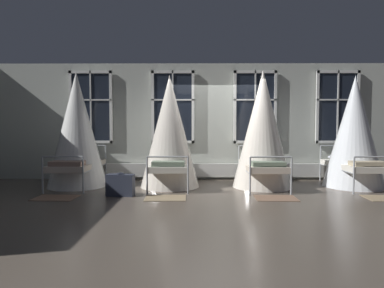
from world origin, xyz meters
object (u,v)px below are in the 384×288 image
Objects in this scene: cot_first at (77,131)px; cot_second at (170,133)px; cot_fourth at (354,133)px; cot_third at (262,130)px; suitcase_dark at (120,185)px.

cot_first is 2.18m from cot_second.
cot_second is 4.30m from cot_fourth.
cot_third is (2.15, -0.04, 0.06)m from cot_second.
cot_second is 0.96× the size of cot_third.
cot_third reaches higher than suitcase_dark.
cot_fourth is 4.46× the size of suitcase_dark.
suitcase_dark is (-0.93, -1.07, -1.04)m from cot_second.
cot_second is at bearing 90.02° from cot_fourth.
cot_third reaches higher than cot_fourth.
cot_second is 1.76m from suitcase_dark.
cot_third is 3.43m from suitcase_dark.
cot_second is (2.18, -0.03, -0.04)m from cot_first.
cot_second is at bearing -91.11° from cot_first.
suitcase_dark is at bearing -131.69° from cot_first.
cot_second is 4.48× the size of suitcase_dark.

